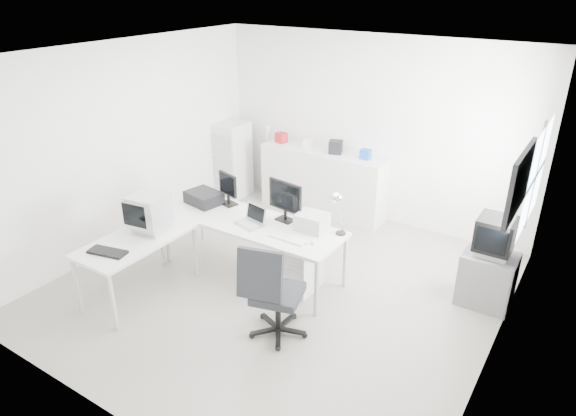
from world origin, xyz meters
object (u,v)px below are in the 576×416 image
Objects in this scene: drawer_pedestal at (300,266)px; sideboard at (323,182)px; office_chair at (278,289)px; lcd_monitor_small at (228,189)px; filing_cabinet at (233,160)px; inkjet_printer at (204,198)px; main_desk at (252,247)px; lcd_monitor_large at (285,201)px; laser_printer at (312,222)px; tv_cabinet at (487,279)px; crt_tv at (495,237)px; side_desk at (140,266)px; crt_monitor at (150,214)px; laptop at (249,217)px.

drawer_pedestal is 0.29× the size of sideboard.
drawer_pedestal is 0.96m from office_chair.
lcd_monitor_small is 2.12m from filing_cabinet.
inkjet_printer is 2.19m from sideboard.
filing_cabinet is at bearing 143.29° from drawer_pedestal.
main_desk is 4.66× the size of lcd_monitor_large.
lcd_monitor_large reaches higher than laser_printer.
crt_tv reaches higher than tv_cabinet.
lcd_monitor_large reaches higher than main_desk.
side_desk is at bearing 172.93° from office_chair.
tv_cabinet is (2.69, 0.95, -0.05)m from main_desk.
office_chair is (1.81, 0.02, -0.41)m from crt_monitor.
main_desk is 4.80× the size of crt_tv.
office_chair reaches higher than sideboard.
laptop is at bearing -2.10° from inkjet_printer.
crt_tv reaches higher than main_desk.
laptop is 0.95× the size of laser_printer.
laser_printer is 1.11m from office_chair.
laser_printer is 0.27× the size of filing_cabinet.
lcd_monitor_large is (0.90, 0.00, 0.04)m from lcd_monitor_small.
drawer_pedestal is 1.43m from lcd_monitor_small.
inkjet_printer is 0.70× the size of tv_cabinet.
office_chair is at bearing -19.21° from lcd_monitor_small.
sideboard reaches higher than tv_cabinet.
sideboard is (-0.52, 1.91, -0.49)m from lcd_monitor_large.
tv_cabinet is (3.24, 0.70, -0.65)m from lcd_monitor_small.
office_chair is (0.61, -1.08, -0.45)m from lcd_monitor_large.
drawer_pedestal is 2.26m from crt_tv.
lcd_monitor_large is (1.20, 1.35, 0.63)m from side_desk.
laptop is at bearing -157.94° from laser_printer.
sideboard reaches higher than inkjet_printer.
laser_printer is (0.70, 0.32, -0.01)m from laptop.
drawer_pedestal is 1.41× the size of crt_monitor.
inkjet_printer is 0.35× the size of filing_cabinet.
lcd_monitor_large is 0.43m from laser_printer.
laser_printer reaches higher than inkjet_printer.
lcd_monitor_small is at bearing 170.91° from drawer_pedestal.
office_chair is at bearing -134.08° from crt_tv.
crt_tv is (3.24, 0.70, -0.10)m from lcd_monitor_small.
lcd_monitor_small is (-0.55, 0.25, 0.59)m from main_desk.
main_desk is 1.34m from crt_monitor.
crt_tv is at bearing 30.49° from office_chair.
drawer_pedestal is 1.37× the size of lcd_monitor_small.
laptop is (-0.65, -0.15, 0.56)m from drawer_pedestal.
crt_monitor reaches higher than drawer_pedestal.
laser_printer is at bearing 3.80° from lcd_monitor_large.
crt_tv reaches higher than laptop.
side_desk is at bearing -123.54° from lcd_monitor_large.
office_chair is at bearing -44.84° from filing_cabinet.
side_desk is 2.13m from laser_printer.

